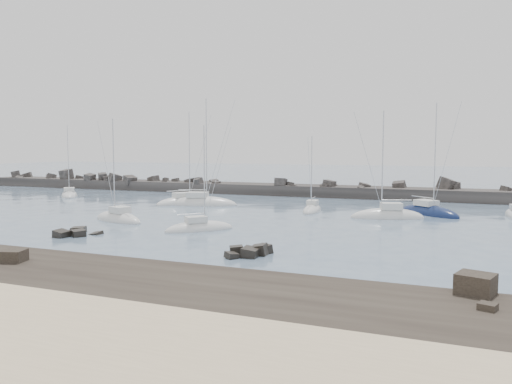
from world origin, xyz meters
TOP-DOWN VIEW (x-y plane):
  - ground at (0.00, 0.00)m, footprint 400.00×400.00m
  - rock_cluster_near at (-4.20, -8.82)m, footprint 3.53×4.02m
  - rock_cluster_far at (14.70, -10.62)m, footprint 3.24×4.03m
  - breakwater at (-7.84, 37.98)m, footprint 115.00×7.42m
  - sailboat_1 at (-32.39, 21.37)m, footprint 7.51×7.90m
  - sailboat_3 at (-7.97, 18.44)m, footprint 7.57×9.18m
  - sailboat_4 at (-5.13, 18.03)m, footprint 10.95×5.89m
  - sailboat_5 at (-6.27, 0.49)m, footprint 8.17×4.83m
  - sailboat_6 at (11.77, 16.85)m, footprint 2.57×6.74m
  - sailboat_7 at (5.34, -1.85)m, footprint 6.46×6.72m
  - sailboat_8 at (25.96, 19.61)m, footprint 8.88×8.42m
  - sailboat_9 at (21.68, 14.10)m, footprint 8.91×5.09m

SIDE VIEW (x-z plane):
  - ground at x=0.00m, z-range 0.00..0.00m
  - rock_cluster_near at x=-4.20m, z-range -0.59..0.75m
  - sailboat_1 at x=-32.39m, z-range -6.42..6.68m
  - sailboat_7 at x=5.34m, z-range -5.53..5.79m
  - sailboat_6 at x=11.77m, z-range -5.16..5.44m
  - sailboat_3 at x=-7.97m, z-range -7.11..7.39m
  - sailboat_8 at x=25.96m, z-range -7.24..7.53m
  - sailboat_5 at x=-6.27m, z-range -6.11..6.40m
  - sailboat_4 at x=-5.13m, z-range -8.08..8.38m
  - sailboat_9 at x=21.68m, z-range -6.66..6.98m
  - rock_cluster_far at x=14.70m, z-range -0.45..0.88m
  - breakwater at x=-7.84m, z-range -2.37..2.98m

